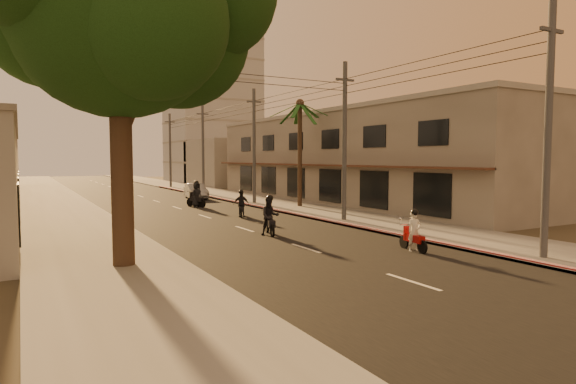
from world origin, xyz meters
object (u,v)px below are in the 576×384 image
scooter_red (414,233)px  scooter_mid_b (241,204)px  palm_tree (300,109)px  parked_car (196,191)px  scooter_mid_a (270,217)px  broadleaf_tree (129,8)px  scooter_far_a (197,195)px

scooter_red → scooter_mid_b: size_ratio=1.00×
palm_tree → parked_car: 13.22m
scooter_mid_a → scooter_mid_b: size_ratio=1.13×
broadleaf_tree → palm_tree: size_ratio=1.48×
scooter_mid_b → parked_car: bearing=106.5°
parked_car → scooter_mid_a: bearing=-92.2°
broadleaf_tree → scooter_mid_a: bearing=27.3°
palm_tree → scooter_red: (-4.63, -16.53, -6.41)m
scooter_far_a → broadleaf_tree: bearing=-136.8°
palm_tree → scooter_red: bearing=-105.6°
scooter_red → scooter_mid_a: 6.95m
palm_tree → scooter_mid_a: bearing=-126.9°
broadleaf_tree → palm_tree: 20.18m
scooter_far_a → scooter_mid_b: bearing=-108.7°
scooter_far_a → parked_car: bearing=49.7°
broadleaf_tree → scooter_mid_b: (8.52, 10.63, -7.70)m
scooter_red → palm_tree: bearing=82.4°
broadleaf_tree → scooter_far_a: bearing=65.6°
broadleaf_tree → palm_tree: bearing=43.5°
scooter_red → scooter_mid_a: bearing=124.4°
broadleaf_tree → scooter_red: (9.98, -2.67, -7.74)m
palm_tree → scooter_far_a: (-6.54, 3.92, -6.25)m
broadleaf_tree → scooter_mid_a: (6.89, 3.56, -7.60)m
scooter_red → scooter_far_a: scooter_far_a is taller
scooter_red → scooter_mid_b: 13.38m
scooter_red → parked_car: scooter_red is taller
scooter_red → scooter_mid_a: size_ratio=0.89×
scooter_red → parked_car: 27.20m
broadleaf_tree → scooter_mid_a: size_ratio=6.32×
scooter_red → scooter_mid_a: (-3.09, 6.23, 0.14)m
scooter_red → parked_car: size_ratio=0.39×
broadleaf_tree → scooter_mid_b: 15.65m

